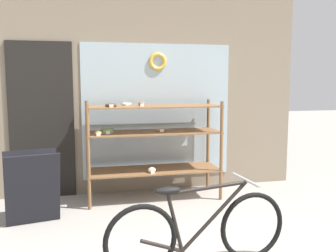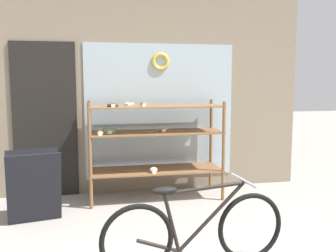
{
  "view_description": "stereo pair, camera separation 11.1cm",
  "coord_description": "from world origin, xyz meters",
  "views": [
    {
      "loc": [
        -0.85,
        -2.34,
        1.59
      ],
      "look_at": [
        0.03,
        1.5,
        1.11
      ],
      "focal_mm": 40.0,
      "sensor_mm": 36.0,
      "label": 1
    },
    {
      "loc": [
        -0.74,
        -2.36,
        1.59
      ],
      "look_at": [
        0.03,
        1.5,
        1.11
      ],
      "focal_mm": 40.0,
      "sensor_mm": 36.0,
      "label": 2
    }
  ],
  "objects": [
    {
      "name": "bicycle",
      "position": [
        0.08,
        0.55,
        0.33
      ],
      "size": [
        1.62,
        0.46,
        0.75
      ],
      "rotation": [
        0.0,
        0.0,
        0.08
      ],
      "color": "black",
      "rests_on": "ground_plane"
    },
    {
      "name": "display_case",
      "position": [
        0.04,
        2.51,
        0.83
      ],
      "size": [
        1.76,
        0.59,
        1.32
      ],
      "color": "brown",
      "rests_on": "ground_plane"
    },
    {
      "name": "sandwich_board",
      "position": [
        -1.42,
        1.92,
        0.41
      ],
      "size": [
        0.64,
        0.49,
        0.8
      ],
      "rotation": [
        0.0,
        0.0,
        0.2
      ],
      "color": "black",
      "rests_on": "ground_plane"
    },
    {
      "name": "storefront_facade",
      "position": [
        -0.04,
        2.94,
        1.88
      ],
      "size": [
        4.58,
        0.13,
        3.89
      ],
      "color": "gray",
      "rests_on": "ground_plane"
    }
  ]
}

